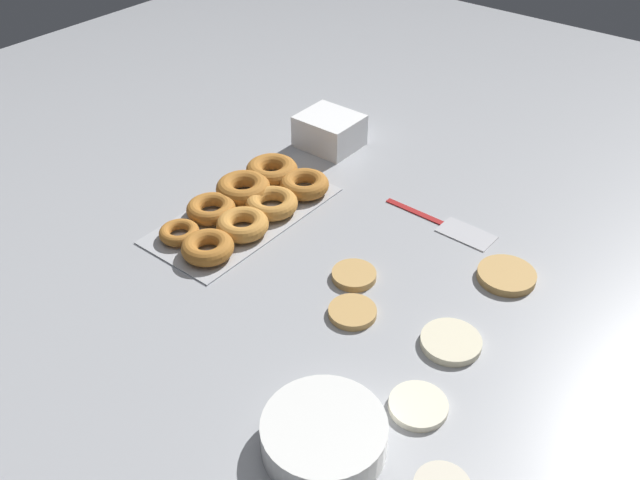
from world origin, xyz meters
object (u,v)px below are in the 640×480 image
pancake_3 (352,312)px  batter_bowl (324,435)px  spatula (454,228)px  pancake_0 (354,275)px  donut_tray (250,203)px  pancake_2 (506,275)px  container_stack (329,131)px  pancake_1 (451,342)px  pancake_4 (418,406)px

pancake_3 → batter_bowl: batter_bowl is taller
spatula → pancake_3: bearing=-91.2°
pancake_0 → batter_bowl: batter_bowl is taller
pancake_0 → batter_bowl: 0.36m
donut_tray → spatula: donut_tray is taller
donut_tray → batter_bowl: (0.36, 0.47, 0.01)m
pancake_2 → container_stack: size_ratio=0.77×
pancake_0 → pancake_3: size_ratio=0.98×
pancake_2 → pancake_0: bearing=-51.8°
pancake_0 → pancake_2: bearing=128.2°
pancake_0 → pancake_3: 0.09m
pancake_2 → donut_tray: 0.53m
pancake_1 → donut_tray: bearing=-98.5°
pancake_4 → spatula: (-0.42, -0.18, -0.00)m
batter_bowl → spatula: (-0.56, -0.11, -0.02)m
donut_tray → batter_bowl: bearing=53.1°
pancake_1 → pancake_4: bearing=10.7°
pancake_1 → container_stack: container_stack is taller
pancake_4 → spatula: 0.46m
pancake_1 → container_stack: bearing=-125.5°
pancake_2 → container_stack: (-0.19, -0.55, 0.03)m
pancake_0 → pancake_4: pancake_0 is taller
pancake_3 → container_stack: container_stack is taller
donut_tray → spatula: 0.42m
pancake_2 → pancake_3: (0.25, -0.16, -0.00)m
pancake_4 → donut_tray: (-0.22, -0.54, 0.01)m
pancake_1 → donut_tray: 0.52m
pancake_0 → pancake_1: (0.04, 0.22, -0.00)m
pancake_1 → pancake_4: (0.14, 0.03, -0.00)m
pancake_3 → spatula: bearing=177.6°
pancake_2 → container_stack: bearing=-108.9°
batter_bowl → container_stack: bearing=-142.7°
pancake_0 → pancake_3: (0.08, 0.05, -0.00)m
pancake_0 → pancake_4: bearing=54.2°
pancake_3 → batter_bowl: bearing=27.9°
pancake_4 → pancake_2: bearing=-175.0°
pancake_0 → donut_tray: 0.30m
pancake_1 → pancake_3: size_ratio=1.20×
donut_tray → pancake_1: bearing=81.5°
pancake_1 → donut_tray: (-0.08, -0.51, 0.01)m
pancake_1 → batter_bowl: size_ratio=0.57×
pancake_3 → donut_tray: donut_tray is taller
pancake_0 → batter_bowl: bearing=29.7°
pancake_4 → spatula: pancake_4 is taller
pancake_0 → container_stack: container_stack is taller
pancake_1 → spatula: pancake_1 is taller
pancake_3 → container_stack: (-0.44, -0.39, 0.03)m
batter_bowl → container_stack: container_stack is taller
donut_tray → batter_bowl: 0.59m
pancake_1 → pancake_4: 0.14m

